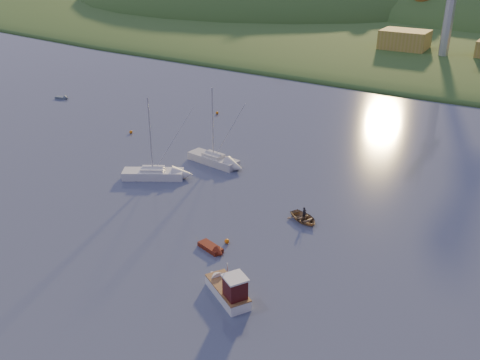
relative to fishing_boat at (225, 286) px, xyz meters
The scene contains 14 objects.
shore_slope 143.82m from the fishing_boat, 92.66° to the left, with size 640.00×150.00×7.00m, color #2C451B.
hill_left 203.14m from the fishing_boat, 118.42° to the left, with size 170.00×140.00×44.00m, color #2C451B.
wharf 100.67m from the fishing_boat, 90.95° to the left, with size 42.00×16.00×2.40m, color slate.
shed_west 102.79m from the fishing_boat, 98.21° to the left, with size 11.00×8.00×4.80m, color #A18A35.
fishing_boat is the anchor object (origin of this frame).
sailboat_near 26.03m from the fishing_boat, 143.89° to the left, with size 7.70×5.83×10.54m.
sailboat_far 29.00m from the fishing_boat, 126.45° to the left, with size 7.76×3.19×10.45m.
canoe 15.24m from the fishing_boat, 89.55° to the left, with size 2.65×3.70×0.77m, color #896C4B.
paddler 15.24m from the fishing_boat, 89.55° to the left, with size 0.51×0.34×1.41m, color black.
red_tender 6.87m from the fishing_boat, 132.29° to the left, with size 3.42×1.98×1.10m.
grey_dinghy 67.96m from the fishing_boat, 149.85° to the left, with size 2.80×1.64×0.99m.
buoy_1 8.34m from the fishing_boat, 122.37° to the left, with size 0.50×0.50×0.50m, color orange.
buoy_2 43.72m from the fishing_boat, 142.90° to the left, with size 0.50×0.50×0.50m, color orange.
buoy_3 50.66m from the fishing_boat, 124.88° to the left, with size 0.50×0.50×0.50m, color orange.
Camera 1 is at (27.56, -9.96, 28.17)m, focal length 40.00 mm.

